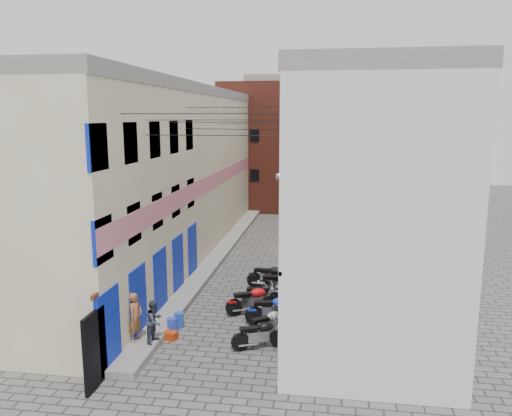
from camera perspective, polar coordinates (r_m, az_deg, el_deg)
The scene contains 21 objects.
ground at distance 14.91m, azimuth -7.73°, elevation -19.54°, with size 90.00×90.00×0.00m, color #54524F.
plinth at distance 27.03m, azimuth -4.17°, elevation -5.25°, with size 0.90×26.00×0.25m, color gray.
building_left at distance 26.94m, azimuth -10.43°, elevation 4.03°, with size 5.10×27.00×9.00m.
building_right at distance 25.55m, azimuth 11.33°, elevation 3.68°, with size 5.94×26.00×9.00m.
building_far_brick_left at distance 40.84m, azimuth 0.49°, elevation 7.04°, with size 6.00×6.00×10.00m, color maroon.
building_far_brick_right at distance 42.50m, azimuth 7.60°, elevation 5.74°, with size 5.00×6.00×8.00m, color maroon.
building_far_concrete at distance 46.55m, azimuth 4.02°, elevation 8.05°, with size 8.00×5.00×11.00m, color gray.
far_shopfront at distance 38.26m, azimuth 2.85°, elevation 1.07°, with size 2.00×0.30×2.40m, color black.
overhead_wires at distance 20.36m, azimuth -2.11°, elevation 9.59°, with size 5.80×13.02×1.32m.
motorcycle_a at distance 16.59m, azimuth 0.40°, elevation -14.09°, with size 0.59×1.87×1.08m, color black, non-canonical shape.
motorcycle_b at distance 17.41m, azimuth 1.50°, elevation -12.90°, with size 0.58×1.82×1.05m, color #BDBCC1, non-canonical shape.
motorcycle_c at distance 18.36m, azimuth 2.08°, elevation -11.35°, with size 0.67×2.11×1.22m, color #0E33D6, non-canonical shape.
motorcycle_d at distance 19.25m, azimuth -0.43°, elevation -10.31°, with size 0.66×2.09×1.21m, color red, non-canonical shape.
motorcycle_e at distance 20.17m, azimuth 0.58°, elevation -9.67°, with size 0.54×1.70×0.98m, color black, non-canonical shape.
motorcycle_f at distance 20.99m, azimuth 2.85°, elevation -8.47°, with size 0.68×2.17×1.25m, color #B8B7BD, non-canonical shape.
motorcycle_g at distance 21.92m, azimuth 1.68°, elevation -7.67°, with size 0.67×2.12×1.23m, color black, non-canonical shape.
person_a at distance 16.92m, azimuth -13.60°, elevation -11.98°, with size 0.59×0.39×1.62m, color #925B35.
person_b at distance 16.75m, azimuth -11.49°, elevation -12.55°, with size 0.68×0.53×1.39m, color #303648.
water_jug_near at distance 18.03m, azimuth -9.59°, elevation -13.11°, with size 0.34×0.34×0.53m, color blue.
water_jug_far at distance 18.43m, azimuth -8.80°, elevation -12.53°, with size 0.35×0.35×0.54m, color #234AB1.
red_crate at distance 17.61m, azimuth -9.74°, elevation -14.17°, with size 0.43×0.33×0.27m, color #AF330C.
Camera 1 is at (3.79, -12.36, 7.43)m, focal length 35.00 mm.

